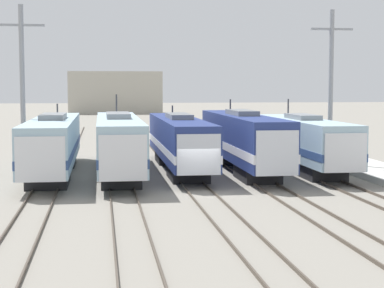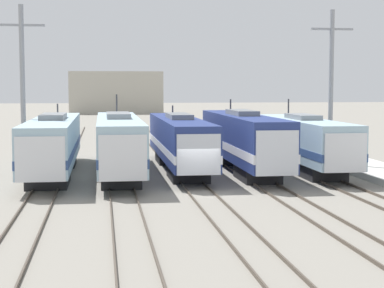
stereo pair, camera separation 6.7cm
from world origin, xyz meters
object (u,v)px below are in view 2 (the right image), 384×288
locomotive_center_right (244,140)px  locomotive_far_right (304,142)px  locomotive_far_left (53,144)px  catenary_tower_left (23,87)px  locomotive_center_left (119,143)px  catenary_tower_right (331,87)px  locomotive_center (180,142)px

locomotive_center_right → locomotive_far_right: (4.43, -0.18, -0.15)m
locomotive_far_left → catenary_tower_left: bearing=160.5°
locomotive_center_left → locomotive_center_right: 8.88m
locomotive_center_left → catenary_tower_right: 16.10m
locomotive_far_right → catenary_tower_right: 4.67m
catenary_tower_left → locomotive_far_left: bearing=-19.5°
locomotive_center → locomotive_center_right: bearing=-14.8°
locomotive_far_left → catenary_tower_right: catenary_tower_right is taller
locomotive_far_left → locomotive_far_right: locomotive_far_right is taller
locomotive_far_left → locomotive_center: size_ratio=1.04×
locomotive_far_left → locomotive_center_left: (4.43, -0.64, 0.04)m
locomotive_center_left → locomotive_far_right: size_ratio=1.16×
locomotive_center_left → locomotive_far_right: 13.30m
locomotive_center → catenary_tower_left: (-10.91, -0.37, 3.94)m
locomotive_center → locomotive_center_left: bearing=-158.6°
locomotive_center → locomotive_far_right: bearing=-8.7°
locomotive_far_left → catenary_tower_right: 20.39m
locomotive_center_right → catenary_tower_right: catenary_tower_right is taller
locomotive_center_left → catenary_tower_right: catenary_tower_right is taller
locomotive_center_left → catenary_tower_left: bearing=168.1°
catenary_tower_left → catenary_tower_right: size_ratio=1.00×
locomotive_center_left → locomotive_far_right: locomotive_center_left is taller
locomotive_far_left → locomotive_center_right: bearing=-0.3°
locomotive_center → locomotive_far_left: bearing=-173.0°
catenary_tower_right → locomotive_center_right: bearing=-173.2°
locomotive_center_right → locomotive_far_right: locomotive_far_right is taller
locomotive_center → catenary_tower_left: 11.61m
catenary_tower_left → catenary_tower_right: same height
locomotive_far_right → catenary_tower_right: (2.27, 0.98, 3.96)m
catenary_tower_left → locomotive_center: bearing=1.9°
locomotive_center → locomotive_center_right: locomotive_center_right is taller
locomotive_far_left → catenary_tower_left: catenary_tower_left is taller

